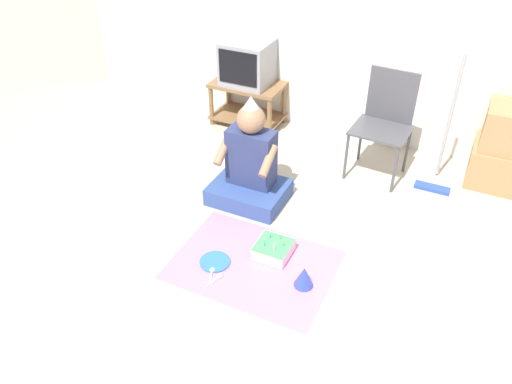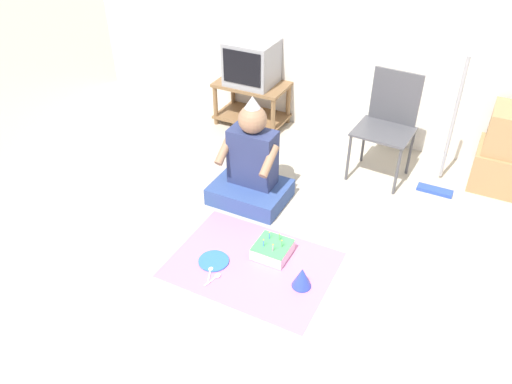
{
  "view_description": "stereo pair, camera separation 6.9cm",
  "coord_description": "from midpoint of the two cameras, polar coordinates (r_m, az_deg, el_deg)",
  "views": [
    {
      "loc": [
        0.72,
        -2.03,
        2.35
      ],
      "look_at": [
        -0.5,
        0.5,
        0.35
      ],
      "focal_mm": 35.0,
      "sensor_mm": 36.0,
      "label": 1
    },
    {
      "loc": [
        0.78,
        -2.0,
        2.35
      ],
      "look_at": [
        -0.5,
        0.5,
        0.35
      ],
      "focal_mm": 35.0,
      "sensor_mm": 36.0,
      "label": 2
    }
  ],
  "objects": [
    {
      "name": "ground_plane",
      "position": [
        3.19,
        3.59,
        -12.17
      ],
      "size": [
        16.0,
        16.0,
        0.0
      ],
      "primitive_type": "plane",
      "color": "#BCB29E"
    },
    {
      "name": "wall_back",
      "position": [
        4.45,
        16.12,
        20.17
      ],
      "size": [
        6.4,
        0.06,
        2.55
      ],
      "color": "silver",
      "rests_on": "ground_plane"
    },
    {
      "name": "tv_stand",
      "position": [
        4.97,
        -1.35,
        10.49
      ],
      "size": [
        0.69,
        0.42,
        0.43
      ],
      "color": "olive",
      "rests_on": "ground_plane"
    },
    {
      "name": "tv",
      "position": [
        4.83,
        -1.41,
        14.57
      ],
      "size": [
        0.44,
        0.4,
        0.41
      ],
      "color": "#99999E",
      "rests_on": "tv_stand"
    },
    {
      "name": "folding_chair",
      "position": [
        4.2,
        14.11,
        8.25
      ],
      "size": [
        0.47,
        0.42,
        0.88
      ],
      "color": "#4C4C51",
      "rests_on": "ground_plane"
    },
    {
      "name": "cardboard_box_stack",
      "position": [
        4.47,
        26.7,
        4.3
      ],
      "size": [
        0.55,
        0.45,
        0.67
      ],
      "color": "#A87F51",
      "rests_on": "ground_plane"
    },
    {
      "name": "dust_mop",
      "position": [
        4.21,
        19.98,
        4.32
      ],
      "size": [
        0.28,
        0.28,
        1.15
      ],
      "color": "#2D4CB2",
      "rests_on": "ground_plane"
    },
    {
      "name": "person_seated",
      "position": [
        3.84,
        -1.2,
        2.7
      ],
      "size": [
        0.57,
        0.46,
        0.87
      ],
      "color": "#334C8C",
      "rests_on": "ground_plane"
    },
    {
      "name": "party_cloth",
      "position": [
        3.4,
        -0.89,
        -8.28
      ],
      "size": [
        1.07,
        0.79,
        0.01
      ],
      "color": "pink",
      "rests_on": "ground_plane"
    },
    {
      "name": "birthday_cake",
      "position": [
        3.44,
        1.43,
        -6.56
      ],
      "size": [
        0.24,
        0.24,
        0.15
      ],
      "color": "silver",
      "rests_on": "party_cloth"
    },
    {
      "name": "party_hat_blue",
      "position": [
        3.22,
        4.9,
        -9.6
      ],
      "size": [
        0.13,
        0.13,
        0.15
      ],
      "color": "blue",
      "rests_on": "party_cloth"
    },
    {
      "name": "paper_plate",
      "position": [
        3.42,
        -5.31,
        -7.93
      ],
      "size": [
        0.21,
        0.21,
        0.01
      ],
      "color": "blue",
      "rests_on": "party_cloth"
    },
    {
      "name": "plastic_spoon_near",
      "position": [
        3.35,
        -5.67,
        -9.07
      ],
      "size": [
        0.07,
        0.14,
        0.01
      ],
      "color": "white",
      "rests_on": "party_cloth"
    },
    {
      "name": "plastic_spoon_far",
      "position": [
        3.31,
        -4.98,
        -9.7
      ],
      "size": [
        0.05,
        0.14,
        0.01
      ],
      "color": "white",
      "rests_on": "party_cloth"
    }
  ]
}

